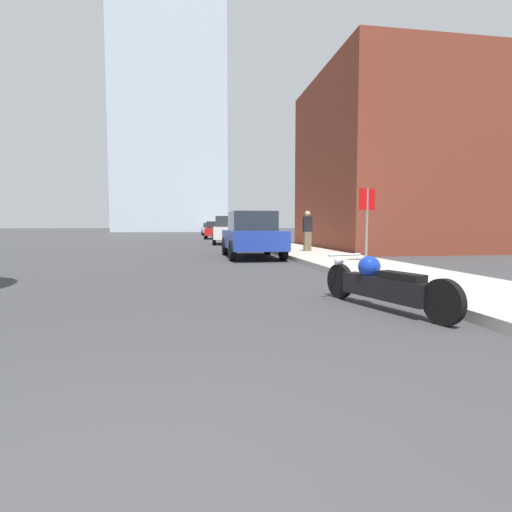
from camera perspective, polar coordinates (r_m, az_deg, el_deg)
sidewalk at (r=41.57m, az=-2.81°, el=2.82°), size 2.57×240.00×0.15m
brick_storefront at (r=21.79m, az=20.52°, el=12.13°), size 8.97×9.02×8.48m
distant_tower at (r=91.41m, az=-12.08°, el=22.03°), size 21.65×21.65×58.18m
motorcycle at (r=5.96m, az=17.46°, el=-3.82°), size 0.96×2.48×0.74m
parked_car_blue at (r=14.86m, az=-0.62°, el=3.08°), size 1.97×4.52×1.70m
parked_car_white at (r=25.74m, az=-4.14°, el=3.68°), size 2.05×4.09×1.79m
parked_car_red at (r=36.31m, az=-5.79°, el=3.71°), size 2.21×4.52×1.57m
parked_car_silver at (r=49.33m, az=-6.70°, el=3.85°), size 1.86×4.42×1.53m
stop_sign at (r=11.82m, az=15.57°, el=6.07°), size 0.57×0.26×2.09m
pedestrian at (r=16.48m, az=7.37°, el=3.62°), size 0.36×0.23×1.64m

